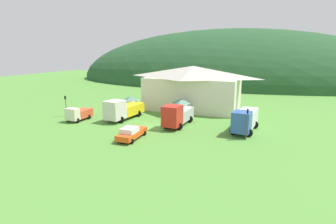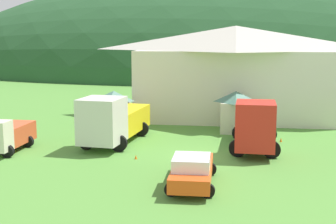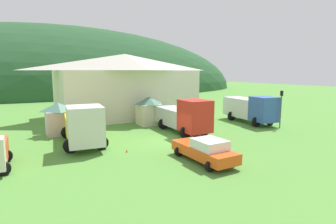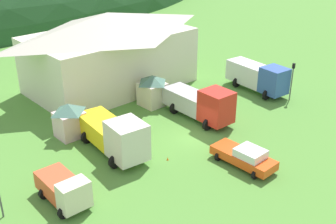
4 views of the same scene
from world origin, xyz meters
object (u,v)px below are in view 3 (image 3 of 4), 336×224
at_px(box_truck_blue, 251,108).
at_px(play_shed_cream, 149,110).
at_px(service_pickup_orange, 205,150).
at_px(traffic_light_east, 281,105).
at_px(depot_building, 126,84).
at_px(flatbed_truck_yellow, 83,125).
at_px(play_shed_pink, 59,118).
at_px(traffic_cone_mid_row, 187,126).
at_px(traffic_cone_near_pickup, 127,152).
at_px(crane_truck_red, 185,116).

bearing_deg(box_truck_blue, play_shed_cream, -107.91).
height_order(play_shed_cream, service_pickup_orange, play_shed_cream).
bearing_deg(traffic_light_east, depot_building, 126.54).
bearing_deg(service_pickup_orange, flatbed_truck_yellow, -143.98).
distance_m(play_shed_pink, service_pickup_orange, 15.37).
distance_m(traffic_light_east, traffic_cone_mid_row, 10.43).
bearing_deg(service_pickup_orange, play_shed_pink, -151.64).
distance_m(box_truck_blue, traffic_cone_near_pickup, 17.72).
height_order(box_truck_blue, traffic_light_east, traffic_light_east).
xyz_separation_m(flatbed_truck_yellow, traffic_cone_near_pickup, (2.41, -3.70, -1.73)).
relative_size(flatbed_truck_yellow, crane_truck_red, 1.07).
distance_m(depot_building, play_shed_cream, 7.61).
height_order(play_shed_cream, traffic_cone_near_pickup, play_shed_cream).
bearing_deg(play_shed_cream, traffic_light_east, -36.83).
relative_size(box_truck_blue, traffic_light_east, 1.89).
distance_m(depot_building, flatbed_truck_yellow, 15.27).
bearing_deg(box_truck_blue, flatbed_truck_yellow, -82.57).
bearing_deg(depot_building, play_shed_cream, -89.15).
height_order(box_truck_blue, traffic_cone_near_pickup, box_truck_blue).
height_order(depot_building, service_pickup_orange, depot_building).
bearing_deg(box_truck_blue, crane_truck_red, -79.11).
bearing_deg(traffic_light_east, service_pickup_orange, -160.19).
xyz_separation_m(play_shed_pink, traffic_cone_mid_row, (12.98, -2.72, -1.62)).
xyz_separation_m(box_truck_blue, service_pickup_orange, (-13.25, -8.75, -0.95)).
xyz_separation_m(flatbed_truck_yellow, box_truck_blue, (19.55, 0.42, 0.05)).
bearing_deg(traffic_cone_mid_row, play_shed_pink, 168.15).
distance_m(play_shed_cream, flatbed_truck_yellow, 10.05).
bearing_deg(play_shed_pink, depot_building, 37.71).
height_order(box_truck_blue, service_pickup_orange, box_truck_blue).
height_order(play_shed_pink, traffic_light_east, traffic_light_east).
bearing_deg(crane_truck_red, traffic_light_east, 76.23).
bearing_deg(traffic_cone_near_pickup, depot_building, 69.72).
distance_m(play_shed_cream, traffic_cone_mid_row, 4.75).
bearing_deg(traffic_light_east, flatbed_truck_yellow, 170.56).
height_order(depot_building, play_shed_pink, depot_building).
height_order(crane_truck_red, service_pickup_orange, crane_truck_red).
height_order(depot_building, traffic_cone_mid_row, depot_building).
relative_size(depot_building, box_truck_blue, 2.45).
distance_m(service_pickup_orange, traffic_light_east, 14.79).
bearing_deg(traffic_cone_mid_row, flatbed_truck_yellow, -168.85).
bearing_deg(traffic_cone_mid_row, play_shed_cream, 136.66).
relative_size(box_truck_blue, service_pickup_orange, 1.45).
distance_m(play_shed_cream, crane_truck_red, 5.88).
relative_size(play_shed_pink, box_truck_blue, 0.41).
relative_size(depot_building, flatbed_truck_yellow, 2.24).
xyz_separation_m(box_truck_blue, traffic_light_east, (0.58, -3.77, 0.72)).
relative_size(play_shed_cream, flatbed_truck_yellow, 0.39).
bearing_deg(crane_truck_red, play_shed_pink, -114.15).
bearing_deg(traffic_cone_near_pickup, service_pickup_orange, -49.92).
bearing_deg(service_pickup_orange, traffic_cone_mid_row, 151.85).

